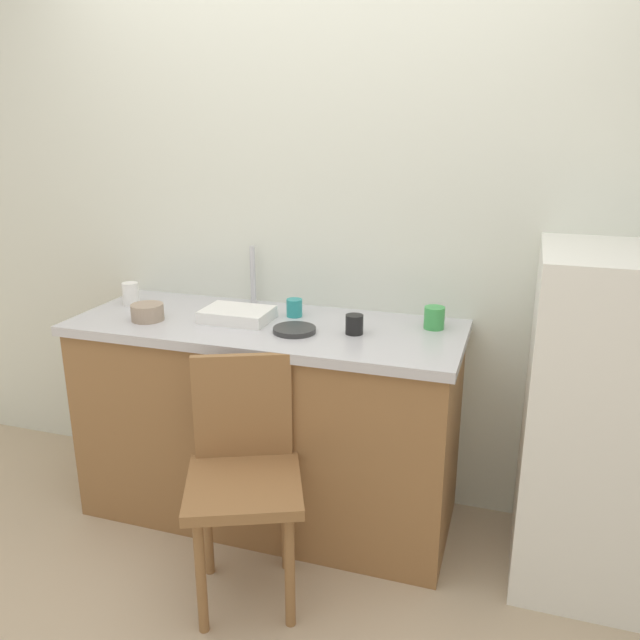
{
  "coord_description": "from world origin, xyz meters",
  "views": [
    {
      "loc": [
        0.84,
        -1.67,
        1.7
      ],
      "look_at": [
        0.1,
        0.6,
        0.94
      ],
      "focal_mm": 35.9,
      "sensor_mm": 36.0,
      "label": 1
    }
  ],
  "objects_px": {
    "refrigerator": "(600,422)",
    "cup_white": "(131,294)",
    "cup_black": "(354,324)",
    "terracotta_bowl": "(147,312)",
    "cup_green": "(434,318)",
    "chair": "(244,469)",
    "hotplate": "(294,330)",
    "dish_tray": "(237,315)",
    "cup_teal": "(294,308)"
  },
  "relations": [
    {
      "from": "cup_teal",
      "to": "terracotta_bowl",
      "type": "bearing_deg",
      "value": -157.14
    },
    {
      "from": "hotplate",
      "to": "cup_green",
      "type": "relative_size",
      "value": 1.9
    },
    {
      "from": "refrigerator",
      "to": "cup_black",
      "type": "height_order",
      "value": "refrigerator"
    },
    {
      "from": "dish_tray",
      "to": "cup_green",
      "type": "relative_size",
      "value": 3.13
    },
    {
      "from": "hotplate",
      "to": "cup_teal",
      "type": "distance_m",
      "value": 0.22
    },
    {
      "from": "chair",
      "to": "hotplate",
      "type": "height_order",
      "value": "hotplate"
    },
    {
      "from": "terracotta_bowl",
      "to": "cup_teal",
      "type": "height_order",
      "value": "cup_teal"
    },
    {
      "from": "cup_black",
      "to": "cup_teal",
      "type": "bearing_deg",
      "value": 154.32
    },
    {
      "from": "cup_green",
      "to": "dish_tray",
      "type": "bearing_deg",
      "value": -169.65
    },
    {
      "from": "terracotta_bowl",
      "to": "cup_teal",
      "type": "relative_size",
      "value": 1.79
    },
    {
      "from": "hotplate",
      "to": "cup_green",
      "type": "xyz_separation_m",
      "value": [
        0.52,
        0.22,
        0.03
      ]
    },
    {
      "from": "dish_tray",
      "to": "hotplate",
      "type": "xyz_separation_m",
      "value": [
        0.28,
        -0.07,
        -0.02
      ]
    },
    {
      "from": "chair",
      "to": "dish_tray",
      "type": "bearing_deg",
      "value": 92.39
    },
    {
      "from": "hotplate",
      "to": "cup_black",
      "type": "relative_size",
      "value": 2.21
    },
    {
      "from": "cup_green",
      "to": "cup_black",
      "type": "bearing_deg",
      "value": -150.49
    },
    {
      "from": "refrigerator",
      "to": "terracotta_bowl",
      "type": "relative_size",
      "value": 9.44
    },
    {
      "from": "hotplate",
      "to": "refrigerator",
      "type": "bearing_deg",
      "value": 4.19
    },
    {
      "from": "refrigerator",
      "to": "cup_white",
      "type": "relative_size",
      "value": 12.45
    },
    {
      "from": "dish_tray",
      "to": "cup_white",
      "type": "bearing_deg",
      "value": 173.09
    },
    {
      "from": "refrigerator",
      "to": "cup_green",
      "type": "xyz_separation_m",
      "value": [
        -0.64,
        0.13,
        0.3
      ]
    },
    {
      "from": "terracotta_bowl",
      "to": "cup_black",
      "type": "distance_m",
      "value": 0.87
    },
    {
      "from": "cup_black",
      "to": "cup_white",
      "type": "xyz_separation_m",
      "value": [
        -1.07,
        0.08,
        0.01
      ]
    },
    {
      "from": "hotplate",
      "to": "cup_green",
      "type": "height_order",
      "value": "cup_green"
    },
    {
      "from": "refrigerator",
      "to": "cup_white",
      "type": "distance_m",
      "value": 2.02
    },
    {
      "from": "cup_black",
      "to": "cup_teal",
      "type": "relative_size",
      "value": 1.02
    },
    {
      "from": "refrigerator",
      "to": "terracotta_bowl",
      "type": "xyz_separation_m",
      "value": [
        -1.8,
        -0.12,
        0.29
      ]
    },
    {
      "from": "dish_tray",
      "to": "hotplate",
      "type": "bearing_deg",
      "value": -14.43
    },
    {
      "from": "chair",
      "to": "dish_tray",
      "type": "relative_size",
      "value": 3.18
    },
    {
      "from": "refrigerator",
      "to": "hotplate",
      "type": "distance_m",
      "value": 1.19
    },
    {
      "from": "chair",
      "to": "cup_green",
      "type": "distance_m",
      "value": 0.95
    },
    {
      "from": "cup_white",
      "to": "cup_black",
      "type": "bearing_deg",
      "value": -4.54
    },
    {
      "from": "refrigerator",
      "to": "chair",
      "type": "height_order",
      "value": "refrigerator"
    },
    {
      "from": "refrigerator",
      "to": "hotplate",
      "type": "relative_size",
      "value": 7.48
    },
    {
      "from": "hotplate",
      "to": "cup_white",
      "type": "relative_size",
      "value": 1.66
    },
    {
      "from": "cup_teal",
      "to": "refrigerator",
      "type": "bearing_deg",
      "value": -5.37
    },
    {
      "from": "hotplate",
      "to": "cup_white",
      "type": "bearing_deg",
      "value": 170.53
    },
    {
      "from": "refrigerator",
      "to": "cup_green",
      "type": "relative_size",
      "value": 14.22
    },
    {
      "from": "cup_teal",
      "to": "cup_white",
      "type": "distance_m",
      "value": 0.77
    },
    {
      "from": "refrigerator",
      "to": "chair",
      "type": "relative_size",
      "value": 1.43
    },
    {
      "from": "dish_tray",
      "to": "cup_white",
      "type": "height_order",
      "value": "cup_white"
    },
    {
      "from": "chair",
      "to": "hotplate",
      "type": "relative_size",
      "value": 5.24
    },
    {
      "from": "hotplate",
      "to": "cup_teal",
      "type": "xyz_separation_m",
      "value": [
        -0.07,
        0.2,
        0.03
      ]
    },
    {
      "from": "cup_black",
      "to": "dish_tray",
      "type": "bearing_deg",
      "value": 178.08
    },
    {
      "from": "terracotta_bowl",
      "to": "cup_green",
      "type": "height_order",
      "value": "cup_green"
    },
    {
      "from": "cup_green",
      "to": "terracotta_bowl",
      "type": "bearing_deg",
      "value": -167.54
    },
    {
      "from": "dish_tray",
      "to": "cup_white",
      "type": "relative_size",
      "value": 2.74
    },
    {
      "from": "dish_tray",
      "to": "cup_black",
      "type": "bearing_deg",
      "value": -1.92
    },
    {
      "from": "cup_white",
      "to": "hotplate",
      "type": "bearing_deg",
      "value": -9.47
    },
    {
      "from": "dish_tray",
      "to": "cup_teal",
      "type": "height_order",
      "value": "cup_teal"
    },
    {
      "from": "refrigerator",
      "to": "terracotta_bowl",
      "type": "height_order",
      "value": "refrigerator"
    }
  ]
}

